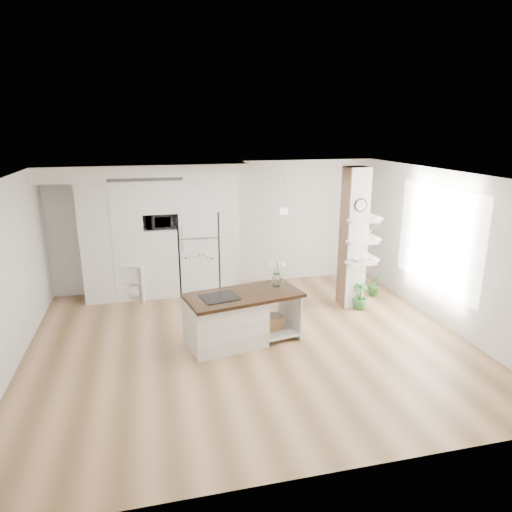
{
  "coord_description": "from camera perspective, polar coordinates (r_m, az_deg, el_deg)",
  "views": [
    {
      "loc": [
        -1.48,
        -6.58,
        3.42
      ],
      "look_at": [
        0.31,
        0.9,
        1.21
      ],
      "focal_mm": 32.0,
      "sensor_mm": 36.0,
      "label": 1
    }
  ],
  "objects": [
    {
      "name": "microwave",
      "position": [
        9.4,
        -11.97,
        4.3
      ],
      "size": [
        0.54,
        0.37,
        0.3
      ],
      "primitive_type": "imported",
      "color": "#2D2D2D",
      "rests_on": "cabinet_wall"
    },
    {
      "name": "decor_bowl",
      "position": [
        8.73,
        12.81,
        -0.5
      ],
      "size": [
        0.22,
        0.22,
        0.05
      ],
      "primitive_type": "imported",
      "color": "white",
      "rests_on": "column"
    },
    {
      "name": "floor",
      "position": [
        7.57,
        -0.71,
        -10.88
      ],
      "size": [
        7.0,
        6.0,
        0.01
      ],
      "primitive_type": "cube",
      "color": "tan",
      "rests_on": "ground"
    },
    {
      "name": "shelf_plant",
      "position": [
        9.09,
        13.78,
        3.51
      ],
      "size": [
        0.27,
        0.23,
        0.3
      ],
      "primitive_type": "imported",
      "color": "#327D34",
      "rests_on": "column"
    },
    {
      "name": "window",
      "position": [
        8.7,
        21.75,
        2.1
      ],
      "size": [
        0.0,
        2.4,
        2.4
      ],
      "primitive_type": "plane",
      "rotation": [
        1.57,
        0.0,
        -1.57
      ],
      "color": "white",
      "rests_on": "room"
    },
    {
      "name": "floor_plant_b",
      "position": [
        9.03,
        12.86,
        -4.89
      ],
      "size": [
        0.31,
        0.31,
        0.52
      ],
      "primitive_type": "imported",
      "rotation": [
        0.0,
        0.0,
        -0.06
      ],
      "color": "#327D34",
      "rests_on": "floor"
    },
    {
      "name": "pendant_light",
      "position": [
        7.56,
        11.7,
        5.76
      ],
      "size": [
        0.12,
        0.12,
        0.1
      ],
      "primitive_type": "cylinder",
      "color": "white",
      "rests_on": "room"
    },
    {
      "name": "room",
      "position": [
        6.93,
        -0.76,
        2.94
      ],
      "size": [
        7.04,
        6.04,
        2.72
      ],
      "color": "white",
      "rests_on": "ground"
    },
    {
      "name": "kitchen_island",
      "position": [
        7.41,
        -3.0,
        -7.78
      ],
      "size": [
        1.97,
        1.22,
        1.4
      ],
      "rotation": [
        0.0,
        0.0,
        0.2
      ],
      "color": "silver",
      "rests_on": "floor"
    },
    {
      "name": "column",
      "position": [
        8.87,
        12.75,
        2.12
      ],
      "size": [
        0.69,
        0.9,
        2.7
      ],
      "color": "silver",
      "rests_on": "floor"
    },
    {
      "name": "floor_plant_a",
      "position": [
        9.78,
        14.66,
        -3.43
      ],
      "size": [
        0.31,
        0.27,
        0.5
      ],
      "primitive_type": "imported",
      "rotation": [
        0.0,
        0.0,
        0.18
      ],
      "color": "#327D34",
      "rests_on": "floor"
    },
    {
      "name": "bookshelf",
      "position": [
        9.6,
        -15.29,
        -3.39
      ],
      "size": [
        0.72,
        0.54,
        0.76
      ],
      "rotation": [
        0.0,
        0.0,
        -0.3
      ],
      "color": "silver",
      "rests_on": "floor"
    },
    {
      "name": "cabinet_wall",
      "position": [
        9.45,
        -13.01,
        3.9
      ],
      "size": [
        4.0,
        0.71,
        2.7
      ],
      "color": "silver",
      "rests_on": "floor"
    },
    {
      "name": "refrigerator",
      "position": [
        9.66,
        -7.31,
        0.59
      ],
      "size": [
        0.78,
        0.69,
        1.75
      ],
      "color": "white",
      "rests_on": "floor"
    }
  ]
}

